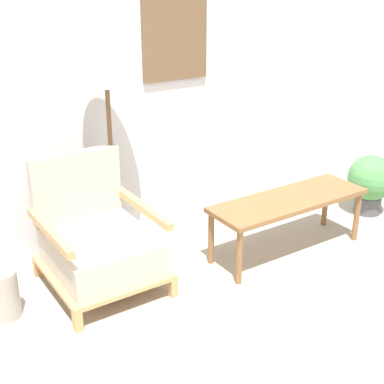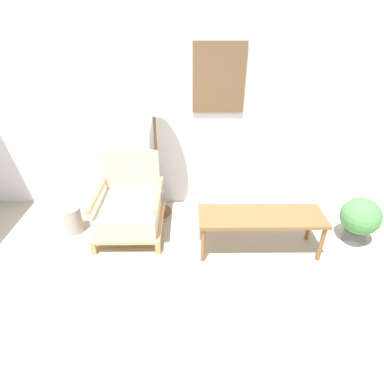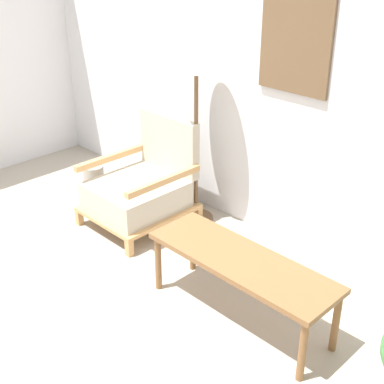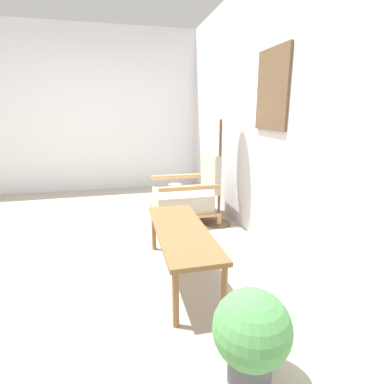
# 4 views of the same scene
# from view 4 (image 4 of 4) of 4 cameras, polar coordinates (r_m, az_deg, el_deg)

# --- Properties ---
(ground_plane) EXTENTS (14.00, 14.00, 0.00)m
(ground_plane) POSITION_cam_4_polar(r_m,az_deg,el_deg) (3.40, -23.51, -9.80)
(ground_plane) COLOR #A89E8E
(wall_back) EXTENTS (8.00, 0.09, 2.70)m
(wall_back) POSITION_cam_4_polar(r_m,az_deg,el_deg) (3.37, 11.82, 14.71)
(wall_back) COLOR silver
(wall_back) RESTS_ON ground_plane
(wall_left) EXTENTS (0.06, 8.00, 2.70)m
(wall_left) POSITION_cam_4_polar(r_m,az_deg,el_deg) (5.47, -15.70, 14.57)
(wall_left) COLOR silver
(wall_left) RESTS_ON ground_plane
(armchair) EXTENTS (0.71, 0.79, 0.85)m
(armchair) POSITION_cam_4_polar(r_m,az_deg,el_deg) (3.83, -0.96, -0.66)
(armchair) COLOR tan
(armchair) RESTS_ON ground_plane
(floor_lamp) EXTENTS (0.41, 0.41, 1.58)m
(floor_lamp) POSITION_cam_4_polar(r_m,az_deg,el_deg) (3.50, 5.59, 15.06)
(floor_lamp) COLOR brown
(floor_lamp) RESTS_ON ground_plane
(coffee_table) EXTENTS (1.24, 0.41, 0.44)m
(coffee_table) POSITION_cam_4_polar(r_m,az_deg,el_deg) (2.47, -1.99, -8.13)
(coffee_table) COLOR brown
(coffee_table) RESTS_ON ground_plane
(vase) EXTENTS (0.19, 0.19, 0.31)m
(vase) POSITION_cam_4_polar(r_m,az_deg,el_deg) (4.47, -3.23, -0.44)
(vase) COLOR #9E998E
(vase) RESTS_ON ground_plane
(potted_plant) EXTENTS (0.40, 0.40, 0.52)m
(potted_plant) POSITION_cam_4_polar(r_m,az_deg,el_deg) (1.68, 11.27, -24.88)
(potted_plant) COLOR #4C4C51
(potted_plant) RESTS_ON ground_plane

